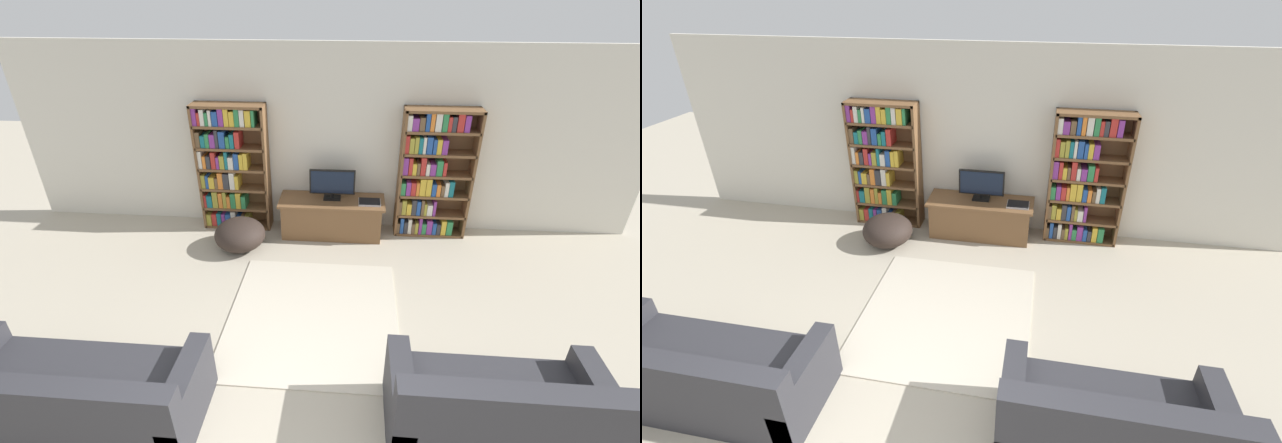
% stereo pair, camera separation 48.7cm
% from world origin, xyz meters
% --- Properties ---
extents(wall_back, '(8.80, 0.06, 2.60)m').
position_xyz_m(wall_back, '(0.00, 4.23, 1.30)').
color(wall_back, silver).
rests_on(wall_back, ground_plane).
extents(bookshelf_left, '(1.00, 0.30, 1.83)m').
position_xyz_m(bookshelf_left, '(-1.34, 4.05, 0.94)').
color(bookshelf_left, brown).
rests_on(bookshelf_left, ground_plane).
extents(bookshelf_right, '(1.00, 0.30, 1.83)m').
position_xyz_m(bookshelf_right, '(1.49, 4.05, 0.92)').
color(bookshelf_right, brown).
rests_on(bookshelf_right, ground_plane).
extents(tv_stand, '(1.49, 0.56, 0.55)m').
position_xyz_m(tv_stand, '(0.14, 3.89, 0.28)').
color(tv_stand, brown).
rests_on(tv_stand, ground_plane).
extents(television, '(0.64, 0.16, 0.44)m').
position_xyz_m(television, '(0.14, 3.93, 0.78)').
color(television, black).
rests_on(television, tv_stand).
extents(laptop, '(0.30, 0.24, 0.03)m').
position_xyz_m(laptop, '(0.66, 3.84, 0.56)').
color(laptop, '#B7B7BC').
rests_on(laptop, tv_stand).
extents(area_rug, '(1.85, 2.00, 0.02)m').
position_xyz_m(area_rug, '(0.04, 2.08, 0.01)').
color(area_rug, beige).
rests_on(area_rug, ground_plane).
extents(couch_left_sectional, '(2.06, 0.86, 0.76)m').
position_xyz_m(couch_left_sectional, '(-1.79, 0.67, 0.27)').
color(couch_left_sectional, '#2D2D33').
rests_on(couch_left_sectional, ground_plane).
extents(couch_right_sofa, '(1.68, 0.82, 0.89)m').
position_xyz_m(couch_right_sofa, '(1.60, 0.76, 0.31)').
color(couch_right_sofa, '#2D2D33').
rests_on(couch_right_sofa, ground_plane).
extents(beanbag_ottoman, '(0.69, 0.69, 0.43)m').
position_xyz_m(beanbag_ottoman, '(-1.10, 3.40, 0.21)').
color(beanbag_ottoman, '#2D231E').
rests_on(beanbag_ottoman, ground_plane).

